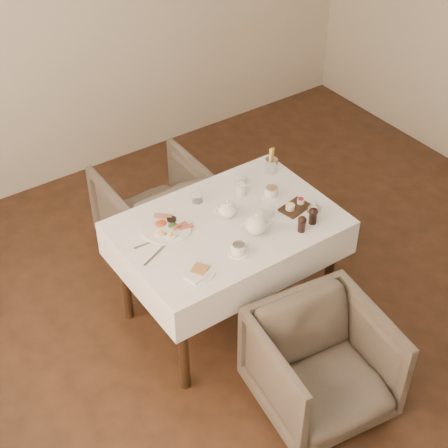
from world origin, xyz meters
name	(u,v)px	position (x,y,z in m)	size (l,w,h in m)	color
table	(228,238)	(-0.36, 0.46, 0.64)	(1.28, 0.88, 0.75)	black
armchair_near	(322,366)	(-0.34, -0.41, 0.32)	(0.68, 0.70, 0.63)	#4F463A
armchair_far	(156,209)	(-0.38, 1.31, 0.32)	(0.69, 0.71, 0.65)	#4F463A
breakfast_plate	(166,227)	(-0.68, 0.62, 0.77)	(0.29, 0.29, 0.04)	white
side_plate	(199,273)	(-0.74, 0.19, 0.76)	(0.18, 0.17, 0.02)	white
teapot_centre	(228,208)	(-0.33, 0.51, 0.82)	(0.15, 0.12, 0.12)	white
teapot_front	(256,224)	(-0.28, 0.29, 0.82)	(0.17, 0.14, 0.14)	white
creamer	(241,189)	(-0.13, 0.64, 0.79)	(0.06, 0.06, 0.07)	white
teacup_near	(239,249)	(-0.46, 0.21, 0.78)	(0.12, 0.12, 0.06)	white
teacup_far	(272,192)	(0.01, 0.52, 0.78)	(0.13, 0.13, 0.06)	white
glass_left	(197,195)	(-0.39, 0.73, 0.80)	(0.07, 0.07, 0.09)	silver
glass_mid	(269,209)	(-0.12, 0.38, 0.80)	(0.07, 0.07, 0.10)	silver
glass_right	(241,177)	(-0.07, 0.73, 0.81)	(0.07, 0.07, 0.10)	silver
condiment_board	(295,207)	(0.05, 0.34, 0.77)	(0.20, 0.15, 0.05)	black
pepper_mill_left	(302,224)	(-0.05, 0.16, 0.81)	(0.05, 0.05, 0.11)	black
pepper_mill_right	(313,215)	(0.05, 0.17, 0.81)	(0.05, 0.05, 0.11)	black
silver_pot	(314,210)	(0.09, 0.21, 0.81)	(0.10, 0.08, 0.11)	white
fries_cup	(271,162)	(0.17, 0.73, 0.83)	(0.08, 0.08, 0.17)	silver
cutlery_fork	(148,243)	(-0.83, 0.56, 0.76)	(0.01, 0.18, 0.00)	silver
cutlery_knife	(155,255)	(-0.85, 0.45, 0.76)	(0.02, 0.20, 0.00)	silver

